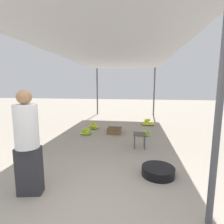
# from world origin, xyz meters

# --- Properties ---
(canopy_post_front_right) EXTENTS (0.08, 0.08, 2.72)m
(canopy_post_front_right) POSITION_xyz_m (1.67, 0.30, 1.36)
(canopy_post_front_right) COLOR #4C4C51
(canopy_post_front_right) RESTS_ON ground
(canopy_post_back_left) EXTENTS (0.08, 0.08, 2.72)m
(canopy_post_back_left) POSITION_xyz_m (-1.67, 8.47, 1.36)
(canopy_post_back_left) COLOR #4C4C51
(canopy_post_back_left) RESTS_ON ground
(canopy_post_back_right) EXTENTS (0.08, 0.08, 2.72)m
(canopy_post_back_right) POSITION_xyz_m (1.67, 8.47, 1.36)
(canopy_post_back_right) COLOR #4C4C51
(canopy_post_back_right) RESTS_ON ground
(canopy_tarp) EXTENTS (3.75, 8.57, 0.04)m
(canopy_tarp) POSITION_xyz_m (0.00, 4.39, 2.74)
(canopy_tarp) COLOR #B2B2B7
(canopy_tarp) RESTS_ON canopy_post_front_left
(vendor_foreground) EXTENTS (0.42, 0.42, 1.67)m
(vendor_foreground) POSITION_xyz_m (-0.93, 0.55, 0.87)
(vendor_foreground) COLOR #2D2D33
(vendor_foreground) RESTS_ON ground
(stool) EXTENTS (0.34, 0.34, 0.41)m
(stool) POSITION_xyz_m (0.82, 2.93, 0.33)
(stool) COLOR #4C4C4C
(stool) RESTS_ON ground
(basin_black) EXTENTS (0.64, 0.64, 0.17)m
(basin_black) POSITION_xyz_m (1.17, 1.45, 0.08)
(basin_black) COLOR black
(basin_black) RESTS_ON ground
(banana_pile_left_0) EXTENTS (0.45, 0.50, 0.27)m
(banana_pile_left_0) POSITION_xyz_m (-1.01, 4.85, 0.10)
(banana_pile_left_0) COLOR #B7CD2B
(banana_pile_left_0) RESTS_ON ground
(banana_pile_left_1) EXTENTS (0.45, 0.52, 0.25)m
(banana_pile_left_1) POSITION_xyz_m (-1.05, 4.01, 0.09)
(banana_pile_left_1) COLOR #87BA34
(banana_pile_left_1) RESTS_ON ground
(banana_pile_right_0) EXTENTS (0.49, 0.34, 0.20)m
(banana_pile_right_0) POSITION_xyz_m (0.99, 4.12, 0.09)
(banana_pile_right_0) COLOR #94BF32
(banana_pile_right_0) RESTS_ON ground
(banana_pile_right_1) EXTENTS (0.65, 0.67, 0.26)m
(banana_pile_right_1) POSITION_xyz_m (1.22, 5.89, 0.07)
(banana_pile_right_1) COLOR #CDD627
(banana_pile_right_1) RESTS_ON ground
(crate_near) EXTENTS (0.51, 0.51, 0.20)m
(crate_near) POSITION_xyz_m (-0.07, 4.31, 0.10)
(crate_near) COLOR brown
(crate_near) RESTS_ON ground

